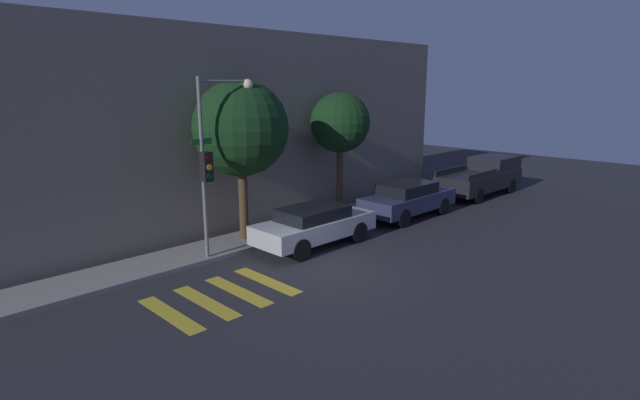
% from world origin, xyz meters
% --- Properties ---
extents(ground_plane, '(60.00, 60.00, 0.00)m').
position_xyz_m(ground_plane, '(0.00, 0.00, 0.00)').
color(ground_plane, '#28282D').
extents(sidewalk, '(26.00, 1.86, 0.14)m').
position_xyz_m(sidewalk, '(0.00, 4.13, 0.07)').
color(sidewalk, gray).
rests_on(sidewalk, ground).
extents(building_row, '(26.00, 6.00, 7.49)m').
position_xyz_m(building_row, '(0.00, 8.46, 3.74)').
color(building_row, slate).
rests_on(building_row, ground).
extents(crosswalk, '(3.47, 2.60, 0.00)m').
position_xyz_m(crosswalk, '(-3.25, 0.80, 0.00)').
color(crosswalk, gold).
rests_on(crosswalk, ground).
extents(traffic_light_pole, '(2.31, 0.56, 5.71)m').
position_xyz_m(traffic_light_pole, '(-1.58, 3.37, 3.62)').
color(traffic_light_pole, slate).
rests_on(traffic_light_pole, ground).
extents(sedan_near_corner, '(4.51, 1.78, 1.41)m').
position_xyz_m(sedan_near_corner, '(1.43, 2.10, 0.77)').
color(sedan_near_corner, '#B7BABF').
rests_on(sedan_near_corner, ground).
extents(sedan_middle, '(4.63, 1.80, 1.49)m').
position_xyz_m(sedan_middle, '(6.92, 2.10, 0.81)').
color(sedan_middle, '#2D3351').
rests_on(sedan_middle, ground).
extents(pickup_truck, '(5.52, 1.97, 1.84)m').
position_xyz_m(pickup_truck, '(13.42, 2.10, 0.94)').
color(pickup_truck, black).
rests_on(pickup_truck, ground).
extents(tree_near_corner, '(3.27, 3.27, 5.67)m').
position_xyz_m(tree_near_corner, '(0.01, 4.20, 4.01)').
color(tree_near_corner, '#4C3823').
rests_on(tree_near_corner, ground).
extents(tree_midblock, '(2.45, 2.45, 5.19)m').
position_xyz_m(tree_midblock, '(4.96, 4.20, 3.93)').
color(tree_midblock, '#4C3823').
rests_on(tree_midblock, ground).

